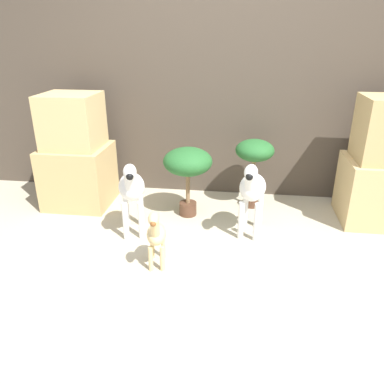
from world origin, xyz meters
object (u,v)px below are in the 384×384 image
(zebra_left, at_px, (132,189))
(potted_palm_front, at_px, (254,156))
(zebra_right, at_px, (252,189))
(potted_palm_back, at_px, (188,165))
(giraffe_figurine, at_px, (156,234))

(zebra_left, bearing_deg, potted_palm_front, 34.82)
(zebra_right, distance_m, potted_palm_back, 0.63)
(zebra_right, xyz_separation_m, potted_palm_back, (-0.55, 0.29, 0.08))
(zebra_left, distance_m, giraffe_figurine, 0.54)
(zebra_right, bearing_deg, potted_palm_front, 87.67)
(potted_palm_front, distance_m, potted_palm_back, 0.64)
(potted_palm_front, bearing_deg, zebra_right, -92.33)
(potted_palm_back, bearing_deg, giraffe_figurine, -96.79)
(zebra_right, bearing_deg, giraffe_figurine, -139.93)
(zebra_left, height_order, giraffe_figurine, zebra_left)
(zebra_right, bearing_deg, zebra_left, -173.13)
(zebra_right, bearing_deg, potted_palm_back, 152.13)
(zebra_left, bearing_deg, giraffe_figurine, -56.47)
(giraffe_figurine, xyz_separation_m, potted_palm_back, (0.10, 0.84, 0.22))
(zebra_left, distance_m, potted_palm_front, 1.18)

